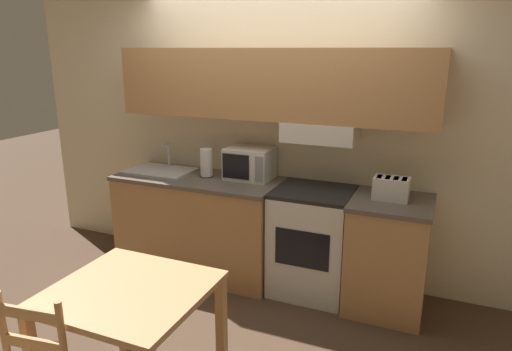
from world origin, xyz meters
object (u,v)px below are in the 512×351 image
microwave (250,163)px  paper_towel_roll (206,163)px  stove_range (312,241)px  dining_table (131,307)px  sink_basin (160,171)px  toaster (391,188)px

microwave → paper_towel_roll: size_ratio=1.57×
paper_towel_roll → stove_range: bearing=-1.2°
paper_towel_roll → dining_table: bearing=-75.4°
microwave → sink_basin: size_ratio=0.68×
paper_towel_roll → dining_table: size_ratio=0.31×
stove_range → sink_basin: (-1.49, -0.02, 0.47)m
microwave → dining_table: bearing=-88.3°
paper_towel_roll → dining_table: 1.80m
stove_range → dining_table: 1.78m
microwave → paper_towel_roll: microwave is taller
sink_basin → microwave: bearing=9.3°
paper_towel_roll → dining_table: (0.44, -1.69, -0.40)m
stove_range → toaster: bearing=0.1°
sink_basin → dining_table: bearing=-61.1°
stove_range → microwave: microwave is taller
stove_range → sink_basin: bearing=-179.2°
toaster → dining_table: (-1.18, -1.67, -0.36)m
microwave → toaster: (1.24, -0.12, -0.05)m
microwave → toaster: microwave is taller
stove_range → dining_table: bearing=-108.9°
toaster → sink_basin: 2.09m
toaster → dining_table: 2.08m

